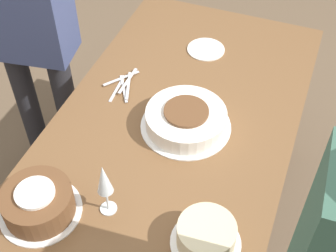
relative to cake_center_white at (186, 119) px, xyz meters
name	(u,v)px	position (x,y,z in m)	size (l,w,h in m)	color
ground_plane	(168,240)	(0.07, -0.05, -0.82)	(12.00, 12.00, 0.00)	brown
dining_table	(168,153)	(0.07, -0.05, -0.14)	(1.79, 0.91, 0.78)	brown
cake_center_white	(186,119)	(0.00, 0.00, 0.00)	(0.35, 0.35, 0.09)	white
cake_front_chocolate	(38,203)	(0.53, -0.32, 0.01)	(0.27, 0.27, 0.11)	white
cake_back_decorated	(206,236)	(0.45, 0.22, 0.00)	(0.22, 0.22, 0.09)	white
wine_glass_near	(104,181)	(0.44, -0.11, 0.11)	(0.06, 0.06, 0.22)	silver
dessert_plate_left	(206,49)	(-0.49, -0.07, -0.04)	(0.17, 0.17, 0.01)	white
fork_pile	(124,84)	(-0.13, -0.32, -0.03)	(0.22, 0.14, 0.01)	silver
person_cutting	(25,18)	(-0.24, -0.84, 0.10)	(0.28, 0.43, 1.54)	#232328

